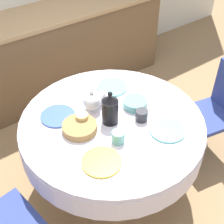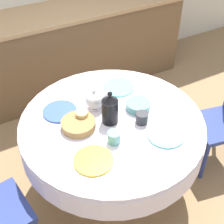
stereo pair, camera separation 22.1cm
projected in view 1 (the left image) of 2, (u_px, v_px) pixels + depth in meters
ground_plane at (112, 182)px, 2.74m from camera, size 12.00×12.00×0.00m
kitchen_counter at (28, 61)px, 3.36m from camera, size 3.24×0.64×0.96m
dining_table at (112, 132)px, 2.34m from camera, size 1.36×1.36×0.73m
chair_left at (217, 109)px, 2.74m from camera, size 0.47×0.47×0.88m
plate_near_left at (102, 162)px, 1.96m from camera, size 0.26×0.26×0.01m
cup_near_left at (118, 137)px, 2.07m from camera, size 0.09×0.09×0.08m
plate_near_right at (167, 130)px, 2.17m from camera, size 0.26×0.26×0.01m
cup_near_right at (142, 115)px, 2.24m from camera, size 0.09×0.09×0.08m
plate_far_left at (58, 116)px, 2.29m from camera, size 0.26×0.26×0.01m
cup_far_left at (82, 119)px, 2.21m from camera, size 0.09×0.09×0.08m
plate_far_right at (112, 87)px, 2.56m from camera, size 0.26×0.26×0.01m
cup_far_right at (102, 99)px, 2.38m from camera, size 0.09×0.09×0.08m
coffee_carafe at (110, 109)px, 2.18m from camera, size 0.12×0.12×0.26m
teapot at (92, 101)px, 2.30m from camera, size 0.19×0.14×0.18m
bread_basket at (80, 127)px, 2.16m from camera, size 0.24×0.24×0.05m
fruit_bowl at (135, 103)px, 2.36m from camera, size 0.18×0.18×0.06m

